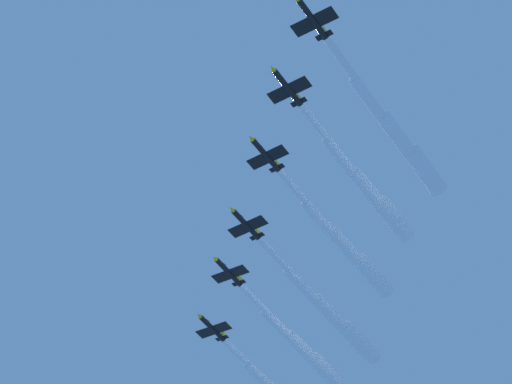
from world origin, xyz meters
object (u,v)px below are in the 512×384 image
jet_port_inner (368,188)px  jet_starboard_inner (347,248)px  jet_starboard_mid (302,347)px  jet_port_mid (332,315)px  jet_lead (398,135)px

jet_port_inner → jet_starboard_inner: bearing=21.4°
jet_starboard_inner → jet_starboard_mid: (28.77, 13.93, -0.12)m
jet_port_inner → jet_port_mid: jet_port_inner is taller
jet_starboard_inner → jet_port_inner: bearing=-158.6°
jet_port_inner → jet_starboard_mid: size_ratio=1.00×
jet_port_inner → jet_starboard_inner: (15.25, 5.98, 0.18)m
jet_lead → jet_port_inner: size_ratio=1.03×
jet_starboard_inner → jet_starboard_mid: size_ratio=1.02×
jet_starboard_inner → jet_port_mid: bearing=18.0°
jet_starboard_inner → jet_starboard_mid: bearing=25.8°
jet_lead → jet_starboard_inner: 31.99m
jet_starboard_inner → jet_port_mid: (16.91, 5.50, -2.58)m
jet_lead → jet_port_inner: bearing=26.6°
jet_port_inner → jet_lead: bearing=-153.4°
jet_lead → jet_starboard_mid: size_ratio=1.02×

